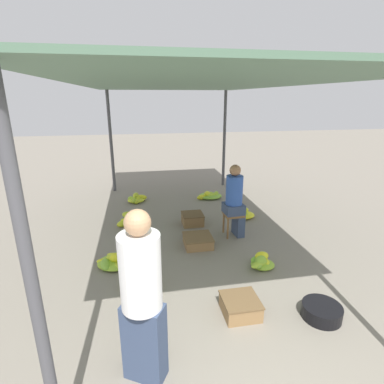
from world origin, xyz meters
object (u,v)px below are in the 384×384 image
(vendor_foreground, at_px, (142,297))
(crate_far, at_px, (198,241))
(banana_pile_right_2, at_px, (210,195))
(crate_mid, at_px, (193,219))
(banana_pile_left_3, at_px, (128,220))
(vendor_seated, at_px, (235,199))
(stool, at_px, (233,218))
(crate_near, at_px, (240,306))
(banana_pile_right_1, at_px, (261,262))
(basin_black, at_px, (322,311))
(banana_pile_left_2, at_px, (136,199))
(banana_pile_left_1, at_px, (116,261))
(banana_pile_right_0, at_px, (243,214))
(banana_pile_left_0, at_px, (141,281))

(vendor_foreground, relative_size, crate_far, 3.39)
(banana_pile_right_2, xyz_separation_m, crate_mid, (-0.73, -1.55, 0.05))
(banana_pile_left_3, height_order, crate_mid, banana_pile_left_3)
(banana_pile_right_2, bearing_deg, vendor_seated, -91.87)
(stool, xyz_separation_m, crate_mid, (-0.64, 0.62, -0.24))
(vendor_seated, relative_size, crate_near, 3.12)
(stool, height_order, banana_pile_right_1, stool)
(basin_black, distance_m, banana_pile_right_2, 4.47)
(stool, relative_size, banana_pile_right_2, 0.64)
(basin_black, distance_m, banana_pile_left_2, 4.93)
(crate_far, bearing_deg, banana_pile_right_1, -46.43)
(basin_black, distance_m, crate_far, 2.26)
(banana_pile_left_2, distance_m, banana_pile_right_1, 3.79)
(banana_pile_right_1, bearing_deg, banana_pile_left_2, 119.08)
(vendor_foreground, xyz_separation_m, crate_near, (1.12, 0.63, -0.75))
(banana_pile_left_1, bearing_deg, basin_black, -33.45)
(basin_black, height_order, banana_pile_right_0, banana_pile_right_0)
(stool, distance_m, banana_pile_right_1, 1.17)
(vendor_foreground, height_order, banana_pile_left_1, vendor_foreground)
(vendor_seated, xyz_separation_m, crate_mid, (-0.66, 0.63, -0.59))
(banana_pile_left_2, distance_m, crate_near, 4.40)
(banana_pile_left_2, xyz_separation_m, banana_pile_left_3, (-0.15, -1.33, 0.02))
(stool, xyz_separation_m, banana_pile_left_3, (-1.91, 0.85, -0.26))
(banana_pile_left_2, relative_size, banana_pile_left_3, 0.94)
(stool, height_order, basin_black, stool)
(stool, bearing_deg, vendor_seated, -4.44)
(banana_pile_right_1, relative_size, crate_mid, 1.08)
(vendor_foreground, xyz_separation_m, banana_pile_right_2, (1.78, 4.86, -0.79))
(banana_pile_left_0, relative_size, banana_pile_right_1, 1.14)
(banana_pile_left_2, relative_size, banana_pile_right_1, 1.11)
(banana_pile_right_1, xyz_separation_m, crate_far, (-0.80, 0.84, -0.00))
(crate_near, relative_size, crate_mid, 1.02)
(stool, distance_m, banana_pile_left_3, 2.10)
(vendor_foreground, relative_size, crate_mid, 3.91)
(banana_pile_left_0, relative_size, banana_pile_right_0, 1.01)
(banana_pile_left_0, relative_size, banana_pile_left_2, 1.03)
(banana_pile_left_0, relative_size, crate_far, 1.07)
(banana_pile_right_0, xyz_separation_m, crate_near, (-1.04, -2.85, 0.03))
(banana_pile_left_2, bearing_deg, banana_pile_left_1, -96.32)
(crate_near, bearing_deg, banana_pile_right_2, 81.20)
(vendor_foreground, distance_m, stool, 3.21)
(basin_black, xyz_separation_m, banana_pile_left_0, (-2.05, 1.00, -0.00))
(banana_pile_right_2, height_order, crate_mid, crate_mid)
(banana_pile_right_1, height_order, banana_pile_right_2, banana_pile_right_1)
(banana_pile_left_1, bearing_deg, crate_mid, 42.43)
(crate_mid, bearing_deg, crate_far, -94.71)
(crate_mid, bearing_deg, banana_pile_left_0, -119.21)
(basin_black, bearing_deg, banana_pile_left_2, 115.22)
(banana_pile_left_3, bearing_deg, banana_pile_right_0, -1.36)
(banana_pile_left_1, height_order, banana_pile_left_3, banana_pile_left_3)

